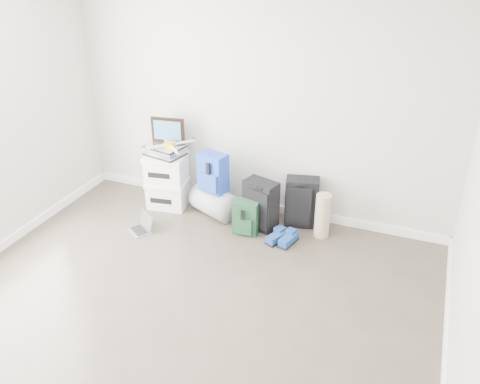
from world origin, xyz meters
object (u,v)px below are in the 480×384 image
at_px(laptop, 142,227).
at_px(briefcase, 165,150).
at_px(duffel_bag, 215,202).
at_px(boxes_stack, 167,180).
at_px(carry_on, 301,202).
at_px(large_suitcase, 260,205).

bearing_deg(laptop, briefcase, 124.59).
xyz_separation_m(briefcase, duffel_bag, (0.63, -0.01, -0.57)).
bearing_deg(laptop, boxes_stack, 124.59).
height_order(boxes_stack, laptop, boxes_stack).
bearing_deg(carry_on, boxes_stack, 172.19).
xyz_separation_m(briefcase, laptop, (0.00, -0.64, -0.70)).
bearing_deg(boxes_stack, carry_on, -3.77).
bearing_deg(large_suitcase, duffel_bag, -169.76).
relative_size(large_suitcase, laptop, 1.73).
bearing_deg(boxes_stack, duffel_bag, -9.61).
bearing_deg(laptop, carry_on, 60.00).
relative_size(boxes_stack, duffel_bag, 1.23).
xyz_separation_m(large_suitcase, laptop, (-1.23, -0.57, -0.24)).
distance_m(boxes_stack, large_suitcase, 1.24).
distance_m(boxes_stack, carry_on, 1.66).
relative_size(duffel_bag, laptop, 1.65).
bearing_deg(large_suitcase, carry_on, 45.67).
xyz_separation_m(carry_on, laptop, (-1.65, -0.79, -0.25)).
xyz_separation_m(duffel_bag, large_suitcase, (0.60, -0.07, 0.12)).
height_order(boxes_stack, carry_on, boxes_stack).
xyz_separation_m(boxes_stack, laptop, (0.00, -0.64, -0.30)).
height_order(boxes_stack, briefcase, briefcase).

